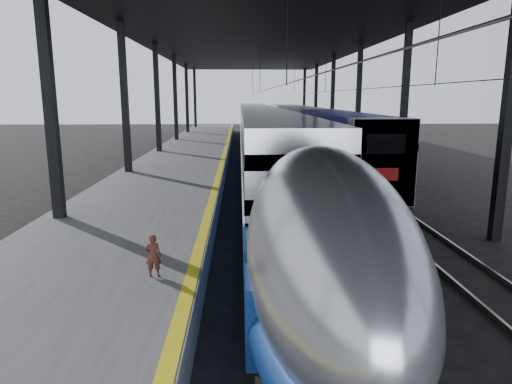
{
  "coord_description": "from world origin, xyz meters",
  "views": [
    {
      "loc": [
        0.43,
        -10.48,
        5.04
      ],
      "look_at": [
        0.96,
        4.21,
        2.0
      ],
      "focal_mm": 32.0,
      "sensor_mm": 36.0,
      "label": 1
    }
  ],
  "objects": [
    {
      "name": "ground",
      "position": [
        0.0,
        0.0,
        0.0
      ],
      "size": [
        160.0,
        160.0,
        0.0
      ],
      "primitive_type": "plane",
      "color": "black",
      "rests_on": "ground"
    },
    {
      "name": "rails",
      "position": [
        4.5,
        20.0,
        0.08
      ],
      "size": [
        6.52,
        80.0,
        0.16
      ],
      "color": "slate",
      "rests_on": "ground"
    },
    {
      "name": "second_train",
      "position": [
        7.0,
        37.06,
        2.1
      ],
      "size": [
        3.0,
        56.05,
        4.14
      ],
      "color": "navy",
      "rests_on": "ground"
    },
    {
      "name": "canopy",
      "position": [
        1.9,
        20.0,
        9.12
      ],
      "size": [
        18.0,
        75.0,
        9.47
      ],
      "color": "black",
      "rests_on": "ground"
    },
    {
      "name": "yellow_strip",
      "position": [
        -0.7,
        20.0,
        1.0
      ],
      "size": [
        0.3,
        80.0,
        0.01
      ],
      "primitive_type": "cube",
      "color": "yellow",
      "rests_on": "platform"
    },
    {
      "name": "child",
      "position": [
        -1.57,
        -0.48,
        1.5
      ],
      "size": [
        0.37,
        0.25,
        1.0
      ],
      "primitive_type": "imported",
      "rotation": [
        0.0,
        0.0,
        3.17
      ],
      "color": "#452017",
      "rests_on": "platform"
    },
    {
      "name": "platform",
      "position": [
        -3.5,
        20.0,
        0.5
      ],
      "size": [
        6.0,
        80.0,
        1.0
      ],
      "primitive_type": "cube",
      "color": "#4C4C4F",
      "rests_on": "ground"
    },
    {
      "name": "tgv_train",
      "position": [
        2.0,
        25.22,
        2.01
      ],
      "size": [
        3.0,
        65.2,
        4.31
      ],
      "color": "#ACAEB3",
      "rests_on": "ground"
    }
  ]
}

